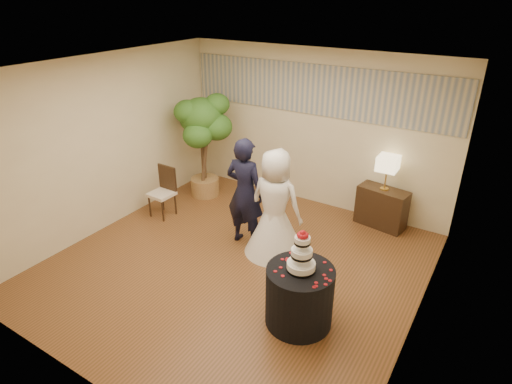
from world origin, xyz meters
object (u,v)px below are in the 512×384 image
Objects in this scene: wedding_cake at (302,251)px; ficus_tree at (203,146)px; cake_table at (299,296)px; table_lamp at (387,173)px; console at (382,207)px; side_chair at (161,193)px; groom at (245,193)px; bride at (275,203)px.

ficus_tree reaches higher than wedding_cake.
cake_table is 1.53× the size of wedding_cake.
table_lamp is 0.29× the size of ficus_tree.
console is at bearing 87.45° from cake_table.
wedding_cake is 0.59× the size of side_chair.
side_chair is at bearing 160.87° from cake_table.
side_chair is (-3.25, 1.13, -0.57)m from wedding_cake.
groom is 1.05× the size of bride.
bride is 0.82× the size of ficus_tree.
wedding_cake is 2.82m from table_lamp.
bride is (0.53, 0.00, -0.04)m from groom.
ficus_tree reaches higher than groom.
wedding_cake is (0.00, 0.00, 0.64)m from cake_table.
table_lamp is 3.33m from ficus_tree.
bride is 2.06× the size of cake_table.
ficus_tree is (-2.14, 1.02, 0.18)m from bride.
groom is 1.94m from wedding_cake.
bride reaches higher than side_chair.
cake_table is 2.88m from table_lamp.
ficus_tree is at bearing -34.15° from groom.
groom is 0.86× the size of ficus_tree.
ficus_tree is at bearing 85.95° from side_chair.
console is 3.78m from side_chair.
wedding_cake is at bearing 127.75° from bride.
wedding_cake is at bearing 140.75° from groom.
bride is at bearing -25.51° from ficus_tree.
side_chair is at bearing -144.15° from console.
console is 0.63m from table_lamp.
bride is 2.05m from console.
ficus_tree is at bearing 145.05° from cake_table.
groom is 2.00m from cake_table.
bride is 2.00m from table_lamp.
bride reaches higher than table_lamp.
console is (1.66, 1.64, -0.53)m from groom.
groom is at bearing 142.52° from wedding_cake.
ficus_tree is (-3.15, 2.20, -0.01)m from wedding_cake.
console is at bearing 28.32° from side_chair.
cake_table is at bearing -17.38° from side_chair.
side_chair is (-0.11, -1.07, -0.56)m from ficus_tree.
groom reaches higher than wedding_cake.
wedding_cake is at bearing -83.27° from console.
wedding_cake reaches higher than side_chair.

